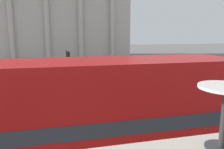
# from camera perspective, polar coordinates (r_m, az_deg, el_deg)

# --- Properties ---
(double_decker_bus) EXTENTS (11.04, 2.63, 4.27)m
(double_decker_bus) POSITION_cam_1_polar(r_m,az_deg,el_deg) (7.30, -10.38, -11.35)
(double_decker_bus) COLOR black
(double_decker_bus) RESTS_ON ground_plane
(plaza_building_left) EXTENTS (36.42, 17.14, 22.62)m
(plaza_building_left) POSITION_cam_1_polar(r_m,az_deg,el_deg) (48.56, -19.97, 17.30)
(plaza_building_left) COLOR #BCB2A8
(plaza_building_left) RESTS_ON ground_plane
(traffic_light_near) EXTENTS (0.42, 0.24, 3.53)m
(traffic_light_near) POSITION_cam_1_polar(r_m,az_deg,el_deg) (14.83, 7.23, -0.28)
(traffic_light_near) COLOR black
(traffic_light_near) RESTS_ON ground_plane
(traffic_light_mid) EXTENTS (0.42, 0.24, 3.64)m
(traffic_light_mid) POSITION_cam_1_polar(r_m,az_deg,el_deg) (20.07, -11.48, 2.61)
(traffic_light_mid) COLOR black
(traffic_light_mid) RESTS_ON ground_plane
(car_black) EXTENTS (4.20, 1.93, 1.35)m
(car_black) POSITION_cam_1_polar(r_m,az_deg,el_deg) (26.70, -6.84, 1.02)
(car_black) COLOR black
(car_black) RESTS_ON ground_plane
(car_white) EXTENTS (4.20, 1.93, 1.35)m
(car_white) POSITION_cam_1_polar(r_m,az_deg,el_deg) (18.21, -19.17, -3.97)
(car_white) COLOR black
(car_white) RESTS_ON ground_plane
(pedestrian_olive) EXTENTS (0.32, 0.32, 1.82)m
(pedestrian_olive) POSITION_cam_1_polar(r_m,az_deg,el_deg) (14.50, 6.78, -5.64)
(pedestrian_olive) COLOR #282B33
(pedestrian_olive) RESTS_ON ground_plane
(pedestrian_blue) EXTENTS (0.32, 0.32, 1.78)m
(pedestrian_blue) POSITION_cam_1_polar(r_m,az_deg,el_deg) (30.01, -15.37, 2.40)
(pedestrian_blue) COLOR #282B33
(pedestrian_blue) RESTS_ON ground_plane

